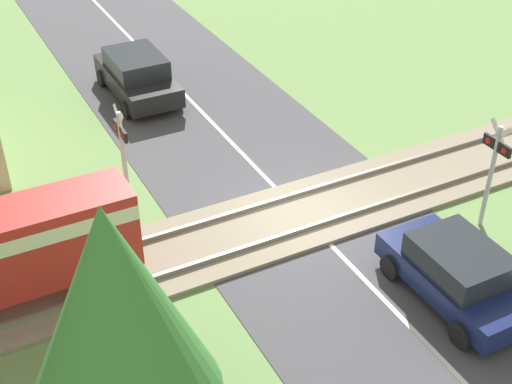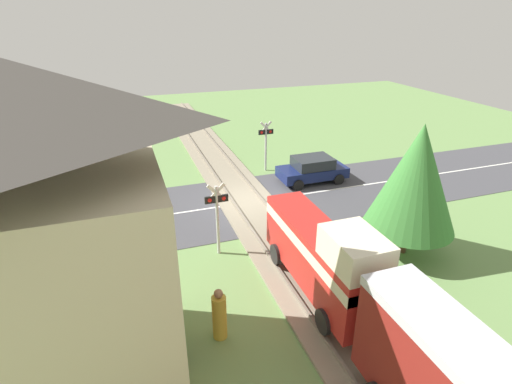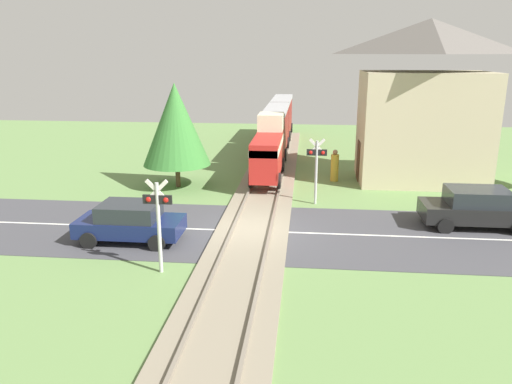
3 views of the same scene
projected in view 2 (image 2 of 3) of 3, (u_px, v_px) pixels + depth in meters
ground_plane at (247, 203)px, 20.01m from camera, size 60.00×60.00×0.00m
road_surface at (247, 203)px, 20.00m from camera, size 48.00×6.40×0.02m
track_bed at (247, 202)px, 19.98m from camera, size 2.80×48.00×0.24m
car_near_crossing at (312, 169)px, 22.22m from camera, size 3.78×1.90×1.44m
car_far_side at (50, 231)px, 15.85m from camera, size 4.15×1.98×1.55m
crossing_signal_west_approach at (266, 139)px, 23.32m from camera, size 0.90×0.18×3.01m
crossing_signal_east_approach at (217, 210)px, 15.09m from camera, size 0.90×0.18×3.01m
station_building at (15, 257)px, 8.46m from camera, size 6.85×4.65×8.29m
pedestrian_by_station at (219, 316)px, 11.51m from camera, size 0.42×0.42×1.70m
tree_roadside_hedge at (416, 178)px, 14.64m from camera, size 3.40×3.40×5.24m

